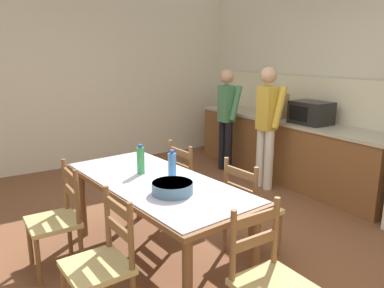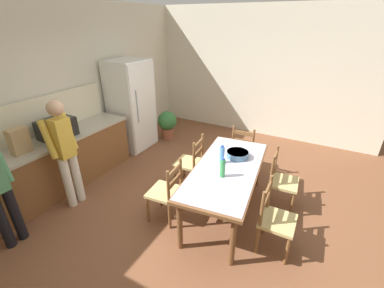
# 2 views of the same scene
# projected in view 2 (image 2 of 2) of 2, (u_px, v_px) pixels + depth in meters

# --- Properties ---
(ground_plane) EXTENTS (8.32, 8.32, 0.00)m
(ground_plane) POSITION_uv_depth(u_px,v_px,m) (197.00, 205.00, 3.96)
(ground_plane) COLOR brown
(wall_back) EXTENTS (6.52, 0.12, 2.90)m
(wall_back) POSITION_uv_depth(u_px,v_px,m) (63.00, 91.00, 4.47)
(wall_back) COLOR beige
(wall_back) RESTS_ON ground
(wall_right) EXTENTS (0.12, 5.20, 2.90)m
(wall_right) POSITION_uv_depth(u_px,v_px,m) (263.00, 74.00, 5.90)
(wall_right) COLOR beige
(wall_right) RESTS_ON ground
(kitchen_counter) EXTENTS (3.35, 0.66, 0.89)m
(kitchen_counter) POSITION_uv_depth(u_px,v_px,m) (38.00, 174.00, 3.93)
(kitchen_counter) COLOR brown
(kitchen_counter) RESTS_ON ground
(counter_splashback) EXTENTS (3.31, 0.03, 0.60)m
(counter_splashback) POSITION_uv_depth(u_px,v_px,m) (12.00, 125.00, 3.74)
(counter_splashback) COLOR beige
(counter_splashback) RESTS_ON kitchen_counter
(refrigerator) EXTENTS (0.80, 0.73, 1.87)m
(refrigerator) POSITION_uv_depth(u_px,v_px,m) (132.00, 106.00, 5.42)
(refrigerator) COLOR white
(refrigerator) RESTS_ON ground
(microwave) EXTENTS (0.50, 0.39, 0.30)m
(microwave) POSITION_uv_depth(u_px,v_px,m) (57.00, 128.00, 4.02)
(microwave) COLOR black
(microwave) RESTS_ON kitchen_counter
(paper_bag) EXTENTS (0.24, 0.16, 0.36)m
(paper_bag) POSITION_uv_depth(u_px,v_px,m) (19.00, 141.00, 3.54)
(paper_bag) COLOR tan
(paper_bag) RESTS_ON kitchen_counter
(dining_table) EXTENTS (2.01, 1.06, 0.76)m
(dining_table) POSITION_uv_depth(u_px,v_px,m) (227.00, 172.00, 3.54)
(dining_table) COLOR brown
(dining_table) RESTS_ON ground
(bottle_near_centre) EXTENTS (0.07, 0.07, 0.27)m
(bottle_near_centre) POSITION_uv_depth(u_px,v_px,m) (223.00, 168.00, 3.25)
(bottle_near_centre) COLOR green
(bottle_near_centre) RESTS_ON dining_table
(bottle_off_centre) EXTENTS (0.07, 0.07, 0.27)m
(bottle_off_centre) POSITION_uv_depth(u_px,v_px,m) (222.00, 155.00, 3.56)
(bottle_off_centre) COLOR #4C8ED6
(bottle_off_centre) RESTS_ON dining_table
(serving_bowl) EXTENTS (0.32, 0.32, 0.09)m
(serving_bowl) POSITION_uv_depth(u_px,v_px,m) (238.00, 154.00, 3.74)
(serving_bowl) COLOR slate
(serving_bowl) RESTS_ON dining_table
(chair_side_far_left) EXTENTS (0.45, 0.43, 0.91)m
(chair_side_far_left) POSITION_uv_depth(u_px,v_px,m) (167.00, 192.00, 3.52)
(chair_side_far_left) COLOR brown
(chair_side_far_left) RESTS_ON ground
(chair_side_near_left) EXTENTS (0.42, 0.41, 0.91)m
(chair_side_near_left) POSITION_uv_depth(u_px,v_px,m) (275.00, 219.00, 3.04)
(chair_side_near_left) COLOR brown
(chair_side_near_left) RESTS_ON ground
(chair_side_far_right) EXTENTS (0.46, 0.44, 0.91)m
(chair_side_far_right) POSITION_uv_depth(u_px,v_px,m) (191.00, 163.00, 4.24)
(chair_side_far_right) COLOR brown
(chair_side_far_right) RESTS_ON ground
(chair_side_near_right) EXTENTS (0.45, 0.43, 0.91)m
(chair_side_near_right) POSITION_uv_depth(u_px,v_px,m) (281.00, 181.00, 3.76)
(chair_side_near_right) COLOR brown
(chair_side_near_right) RESTS_ON ground
(chair_head_end) EXTENTS (0.41, 0.43, 0.91)m
(chair_head_end) POSITION_uv_depth(u_px,v_px,m) (244.00, 149.00, 4.69)
(chair_head_end) COLOR brown
(chair_head_end) RESTS_ON ground
(person_at_counter) EXTENTS (0.41, 0.28, 1.64)m
(person_at_counter) POSITION_uv_depth(u_px,v_px,m) (65.00, 149.00, 3.62)
(person_at_counter) COLOR silver
(person_at_counter) RESTS_ON ground
(potted_plant) EXTENTS (0.44, 0.44, 0.67)m
(potted_plant) POSITION_uv_depth(u_px,v_px,m) (167.00, 123.00, 6.01)
(potted_plant) COLOR brown
(potted_plant) RESTS_ON ground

